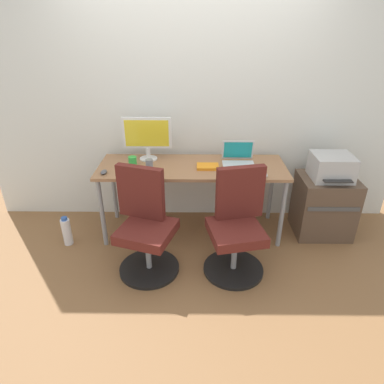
# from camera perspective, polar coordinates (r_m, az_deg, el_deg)

# --- Properties ---
(ground_plane) EXTENTS (5.28, 5.28, 0.00)m
(ground_plane) POSITION_cam_1_polar(r_m,az_deg,el_deg) (3.65, 0.01, -6.47)
(ground_plane) COLOR brown
(back_wall) EXTENTS (4.40, 0.04, 2.60)m
(back_wall) POSITION_cam_1_polar(r_m,az_deg,el_deg) (3.50, 0.08, 15.30)
(back_wall) COLOR silver
(back_wall) RESTS_ON ground
(desk) EXTENTS (1.83, 0.63, 0.75)m
(desk) POSITION_cam_1_polar(r_m,az_deg,el_deg) (3.32, 0.01, 3.40)
(desk) COLOR #996B47
(desk) RESTS_ON ground
(office_chair_left) EXTENTS (0.55, 0.55, 0.94)m
(office_chair_left) POSITION_cam_1_polar(r_m,az_deg,el_deg) (2.96, -7.93, -5.86)
(office_chair_left) COLOR black
(office_chair_left) RESTS_ON ground
(office_chair_right) EXTENTS (0.54, 0.54, 0.94)m
(office_chair_right) POSITION_cam_1_polar(r_m,az_deg,el_deg) (2.95, 7.59, -5.94)
(office_chair_right) COLOR black
(office_chair_right) RESTS_ON ground
(side_cabinet) EXTENTS (0.55, 0.48, 0.63)m
(side_cabinet) POSITION_cam_1_polar(r_m,az_deg,el_deg) (3.73, 21.46, -2.16)
(side_cabinet) COLOR brown
(side_cabinet) RESTS_ON ground
(printer) EXTENTS (0.38, 0.40, 0.24)m
(printer) POSITION_cam_1_polar(r_m,az_deg,el_deg) (3.55, 22.65, 3.94)
(printer) COLOR #B7B7B7
(printer) RESTS_ON side_cabinet
(water_bottle_on_floor) EXTENTS (0.09, 0.09, 0.31)m
(water_bottle_on_floor) POSITION_cam_1_polar(r_m,az_deg,el_deg) (3.59, -20.51, -6.28)
(water_bottle_on_floor) COLOR white
(water_bottle_on_floor) RESTS_ON ground
(desktop_monitor) EXTENTS (0.48, 0.18, 0.43)m
(desktop_monitor) POSITION_cam_1_polar(r_m,az_deg,el_deg) (3.40, -7.64, 9.48)
(desktop_monitor) COLOR silver
(desktop_monitor) RESTS_ON desk
(open_laptop) EXTENTS (0.31, 0.27, 0.22)m
(open_laptop) POSITION_cam_1_polar(r_m,az_deg,el_deg) (3.34, 7.88, 5.57)
(open_laptop) COLOR silver
(open_laptop) RESTS_ON desk
(keyboard_by_monitor) EXTENTS (0.34, 0.12, 0.02)m
(keyboard_by_monitor) POSITION_cam_1_polar(r_m,az_deg,el_deg) (3.11, -8.46, 2.95)
(keyboard_by_monitor) COLOR silver
(keyboard_by_monitor) RESTS_ON desk
(keyboard_by_laptop) EXTENTS (0.34, 0.12, 0.02)m
(keyboard_by_laptop) POSITION_cam_1_polar(r_m,az_deg,el_deg) (3.10, 7.53, 2.94)
(keyboard_by_laptop) COLOR #B7B7B7
(keyboard_by_laptop) RESTS_ON desk
(mouse_by_monitor) EXTENTS (0.06, 0.10, 0.03)m
(mouse_by_monitor) POSITION_cam_1_polar(r_m,az_deg,el_deg) (3.22, -14.75, 3.30)
(mouse_by_monitor) COLOR #515156
(mouse_by_monitor) RESTS_ON desk
(mouse_by_laptop) EXTENTS (0.06, 0.10, 0.03)m
(mouse_by_laptop) POSITION_cam_1_polar(r_m,az_deg,el_deg) (3.13, 12.21, 2.86)
(mouse_by_laptop) COLOR #B7B7B7
(mouse_by_laptop) RESTS_ON desk
(coffee_mug) EXTENTS (0.08, 0.08, 0.09)m
(coffee_mug) POSITION_cam_1_polar(r_m,az_deg,el_deg) (3.33, -10.07, 5.15)
(coffee_mug) COLOR green
(coffee_mug) RESTS_ON desk
(pen_cup) EXTENTS (0.07, 0.07, 0.10)m
(pen_cup) POSITION_cam_1_polar(r_m,az_deg,el_deg) (3.21, -7.24, 4.63)
(pen_cup) COLOR slate
(pen_cup) RESTS_ON desk
(notebook) EXTENTS (0.21, 0.15, 0.03)m
(notebook) POSITION_cam_1_polar(r_m,az_deg,el_deg) (3.24, 2.69, 4.34)
(notebook) COLOR orange
(notebook) RESTS_ON desk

